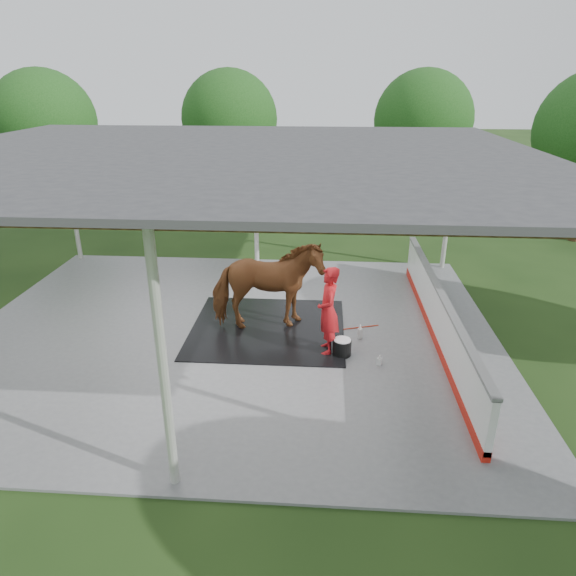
# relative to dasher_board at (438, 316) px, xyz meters

# --- Properties ---
(ground) EXTENTS (100.00, 100.00, 0.00)m
(ground) POSITION_rel_dasher_board_xyz_m (-4.60, 0.00, -0.59)
(ground) COLOR #1E3814
(concrete_slab) EXTENTS (12.00, 10.00, 0.05)m
(concrete_slab) POSITION_rel_dasher_board_xyz_m (-4.60, 0.00, -0.57)
(concrete_slab) COLOR slate
(concrete_slab) RESTS_ON ground
(pavilion_structure) EXTENTS (12.60, 10.60, 4.05)m
(pavilion_structure) POSITION_rel_dasher_board_xyz_m (-4.60, -0.00, 3.37)
(pavilion_structure) COLOR beige
(pavilion_structure) RESTS_ON ground
(dasher_board) EXTENTS (0.16, 8.00, 1.15)m
(dasher_board) POSITION_rel_dasher_board_xyz_m (0.00, 0.00, 0.00)
(dasher_board) COLOR red
(dasher_board) RESTS_ON concrete_slab
(tree_belt) EXTENTS (28.00, 28.00, 5.80)m
(tree_belt) POSITION_rel_dasher_board_xyz_m (-4.30, 0.90, 3.20)
(tree_belt) COLOR #382314
(tree_belt) RESTS_ON ground
(rubber_mat) EXTENTS (3.50, 3.28, 0.03)m
(rubber_mat) POSITION_rel_dasher_board_xyz_m (-3.78, 0.22, -0.53)
(rubber_mat) COLOR black
(rubber_mat) RESTS_ON concrete_slab
(horse) EXTENTS (2.64, 1.60, 2.08)m
(horse) POSITION_rel_dasher_board_xyz_m (-3.78, 0.22, 0.52)
(horse) COLOR brown
(horse) RESTS_ON rubber_mat
(handler) EXTENTS (0.53, 0.74, 1.89)m
(handler) POSITION_rel_dasher_board_xyz_m (-2.41, -0.75, 0.40)
(handler) COLOR red
(handler) RESTS_ON concrete_slab
(wash_bucket) EXTENTS (0.39, 0.39, 0.36)m
(wash_bucket) POSITION_rel_dasher_board_xyz_m (-2.10, -0.87, -0.36)
(wash_bucket) COLOR black
(wash_bucket) RESTS_ON concrete_slab
(soap_bottle_a) EXTENTS (0.13, 0.13, 0.34)m
(soap_bottle_a) POSITION_rel_dasher_board_xyz_m (-1.68, -0.12, -0.38)
(soap_bottle_a) COLOR silver
(soap_bottle_a) RESTS_ON concrete_slab
(soap_bottle_b) EXTENTS (0.13, 0.13, 0.22)m
(soap_bottle_b) POSITION_rel_dasher_board_xyz_m (-1.35, -1.22, -0.43)
(soap_bottle_b) COLOR #338CD8
(soap_bottle_b) RESTS_ON concrete_slab
(hose_coil) EXTENTS (2.11, 1.27, 0.02)m
(hose_coil) POSITION_rel_dasher_board_xyz_m (-2.76, 0.19, -0.53)
(hose_coil) COLOR #B9290D
(hose_coil) RESTS_ON concrete_slab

